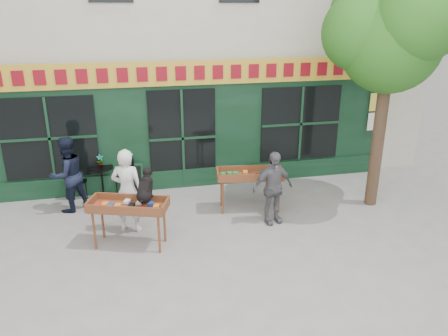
# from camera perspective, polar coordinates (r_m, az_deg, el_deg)

# --- Properties ---
(ground) EXTENTS (80.00, 80.00, 0.00)m
(ground) POSITION_cam_1_polar(r_m,az_deg,el_deg) (9.63, -3.38, -7.67)
(ground) COLOR slate
(ground) RESTS_ON ground
(street_tree) EXTENTS (3.05, 2.90, 5.60)m
(street_tree) POSITION_cam_1_polar(r_m,az_deg,el_deg) (10.42, 21.15, 16.81)
(street_tree) COLOR #382619
(street_tree) RESTS_ON ground
(book_cart_center) EXTENTS (1.62, 1.07, 0.99)m
(book_cart_center) POSITION_cam_1_polar(r_m,az_deg,el_deg) (8.75, -12.39, -5.11)
(book_cart_center) COLOR brown
(book_cart_center) RESTS_ON ground
(dog) EXTENTS (0.52, 0.68, 0.60)m
(dog) POSITION_cam_1_polar(r_m,az_deg,el_deg) (8.52, -10.27, -2.23)
(dog) COLOR black
(dog) RESTS_ON book_cart_center
(woman) EXTENTS (0.77, 0.63, 1.82)m
(woman) POSITION_cam_1_polar(r_m,az_deg,el_deg) (9.31, -12.49, -2.93)
(woman) COLOR silver
(woman) RESTS_ON ground
(book_cart_right) EXTENTS (1.57, 0.83, 0.99)m
(book_cart_right) POSITION_cam_1_polar(r_m,az_deg,el_deg) (10.11, 3.42, -1.12)
(book_cart_right) COLOR brown
(book_cart_right) RESTS_ON ground
(man_right) EXTENTS (1.02, 0.59, 1.64)m
(man_right) POSITION_cam_1_polar(r_m,az_deg,el_deg) (9.53, 6.38, -2.59)
(man_right) COLOR #525156
(man_right) RESTS_ON ground
(bistro_table) EXTENTS (0.60, 0.60, 0.76)m
(bistro_table) POSITION_cam_1_polar(r_m,az_deg,el_deg) (11.35, -15.69, -0.93)
(bistro_table) COLOR black
(bistro_table) RESTS_ON ground
(bistro_chair_left) EXTENTS (0.38, 0.38, 0.95)m
(bistro_chair_left) POSITION_cam_1_polar(r_m,az_deg,el_deg) (11.41, -18.89, -1.11)
(bistro_chair_left) COLOR black
(bistro_chair_left) RESTS_ON ground
(bistro_chair_right) EXTENTS (0.51, 0.51, 0.95)m
(bistro_chair_right) POSITION_cam_1_polar(r_m,az_deg,el_deg) (11.38, -12.63, -0.52)
(bistro_chair_right) COLOR black
(bistro_chair_right) RESTS_ON ground
(potted_plant) EXTENTS (0.20, 0.16, 0.33)m
(potted_plant) POSITION_cam_1_polar(r_m,az_deg,el_deg) (11.22, -15.87, 0.90)
(potted_plant) COLOR gray
(potted_plant) RESTS_ON bistro_table
(man_left) EXTENTS (1.10, 1.06, 1.78)m
(man_left) POSITION_cam_1_polar(r_m,az_deg,el_deg) (10.65, -19.76, -0.81)
(man_left) COLOR black
(man_left) RESTS_ON ground
(chalkboard) EXTENTS (0.59, 0.31, 0.79)m
(chalkboard) POSITION_cam_1_polar(r_m,az_deg,el_deg) (11.37, -11.93, -1.35)
(chalkboard) COLOR black
(chalkboard) RESTS_ON ground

